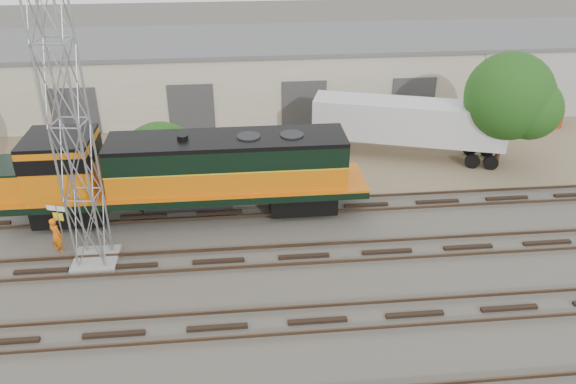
{
  "coord_description": "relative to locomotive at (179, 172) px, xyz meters",
  "views": [
    {
      "loc": [
        -2.86,
        -20.1,
        15.36
      ],
      "look_at": [
        -0.51,
        4.0,
        2.2
      ],
      "focal_mm": 35.0,
      "sensor_mm": 36.0,
      "label": 1
    }
  ],
  "objects": [
    {
      "name": "ground",
      "position": [
        5.9,
        -6.0,
        -2.55
      ],
      "size": [
        140.0,
        140.0,
        0.0
      ],
      "primitive_type": "plane",
      "color": "#47423A",
      "rests_on": "ground"
    },
    {
      "name": "dirt_strip",
      "position": [
        5.9,
        9.0,
        -2.54
      ],
      "size": [
        80.0,
        16.0,
        0.02
      ],
      "primitive_type": "cube",
      "color": "#726047",
      "rests_on": "ground"
    },
    {
      "name": "tracks",
      "position": [
        5.9,
        -9.0,
        -2.47
      ],
      "size": [
        80.0,
        20.4,
        0.28
      ],
      "color": "black",
      "rests_on": "ground"
    },
    {
      "name": "warehouse",
      "position": [
        5.94,
        16.98,
        0.1
      ],
      "size": [
        58.4,
        10.4,
        5.3
      ],
      "color": "beige",
      "rests_on": "ground"
    },
    {
      "name": "locomotive",
      "position": [
        0.0,
        0.0,
        0.0
      ],
      "size": [
        18.65,
        3.27,
        4.48
      ],
      "color": "black",
      "rests_on": "tracks"
    },
    {
      "name": "signal_tower",
      "position": [
        -3.79,
        -3.82,
        4.1
      ],
      "size": [
        2.01,
        2.01,
        13.61
      ],
      "rotation": [
        0.0,
        0.0,
        -0.14
      ],
      "color": "gray",
      "rests_on": "ground"
    },
    {
      "name": "sign_post",
      "position": [
        -5.48,
        -2.69,
        -0.84
      ],
      "size": [
        0.97,
        0.33,
        2.44
      ],
      "color": "gray",
      "rests_on": "ground"
    },
    {
      "name": "worker",
      "position": [
        -5.71,
        -2.84,
        -1.63
      ],
      "size": [
        0.8,
        0.74,
        1.84
      ],
      "primitive_type": "imported",
      "rotation": [
        0.0,
        0.0,
        2.56
      ],
      "color": "#DE620C",
      "rests_on": "ground"
    },
    {
      "name": "semi_trailer",
      "position": [
        14.09,
        6.15,
        -0.24
      ],
      "size": [
        12.08,
        5.79,
        3.66
      ],
      "rotation": [
        0.0,
        0.0,
        -0.3
      ],
      "color": "silver",
      "rests_on": "ground"
    },
    {
      "name": "dumpster_blue",
      "position": [
        24.85,
        12.4,
        -1.8
      ],
      "size": [
        1.8,
        1.72,
        1.5
      ],
      "primitive_type": "cube",
      "rotation": [
        0.0,
        0.0,
        -0.15
      ],
      "color": "navy",
      "rests_on": "ground"
    },
    {
      "name": "dumpster_red",
      "position": [
        25.66,
        10.36,
        -1.85
      ],
      "size": [
        1.56,
        1.47,
        1.4
      ],
      "primitive_type": "cube",
      "rotation": [
        0.0,
        0.0,
        -0.05
      ],
      "color": "#963210",
      "rests_on": "ground"
    },
    {
      "name": "tree_mid",
      "position": [
        -0.96,
        2.11,
        -0.64
      ],
      "size": [
        4.82,
        4.59,
        4.59
      ],
      "color": "#382619",
      "rests_on": "ground"
    },
    {
      "name": "tree_east",
      "position": [
        19.5,
        4.27,
        1.77
      ],
      "size": [
        5.51,
        5.24,
        7.08
      ],
      "color": "#382619",
      "rests_on": "ground"
    }
  ]
}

